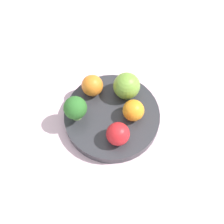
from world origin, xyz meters
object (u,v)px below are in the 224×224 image
Objects in this scene: orange_back at (92,85)px; orange_front at (133,110)px; bowl at (112,117)px; apple_red at (118,134)px; broccoli at (75,108)px; apple_green at (127,86)px.

orange_front is at bearing -169.88° from orange_back.
apple_red is at bearing 146.90° from bowl.
broccoli is 0.08m from orange_back.
apple_red is at bearing 125.31° from apple_green.
orange_back is (0.02, -0.07, -0.01)m from broccoli.
apple_red is (-0.05, 0.03, 0.04)m from bowl.
orange_front is (0.02, -0.06, -0.00)m from apple_red.
apple_red is at bearing 160.56° from orange_back.
apple_green is 1.24× the size of orange_back.
broccoli is 0.13m from orange_front.
bowl is 0.08m from orange_back.
bowl is 4.53× the size of orange_front.
apple_green is (0.07, -0.10, 0.01)m from apple_red.
broccoli is 1.33× the size of orange_back.
apple_green is at bearing -31.63° from orange_front.
orange_back is (0.06, 0.05, -0.01)m from apple_green.
apple_red reaches higher than bowl.
apple_green is 1.28× the size of orange_front.
orange_front is (-0.04, -0.03, 0.04)m from bowl.
broccoli reaches higher than orange_front.
apple_red reaches higher than orange_front.
broccoli is 0.13m from apple_green.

